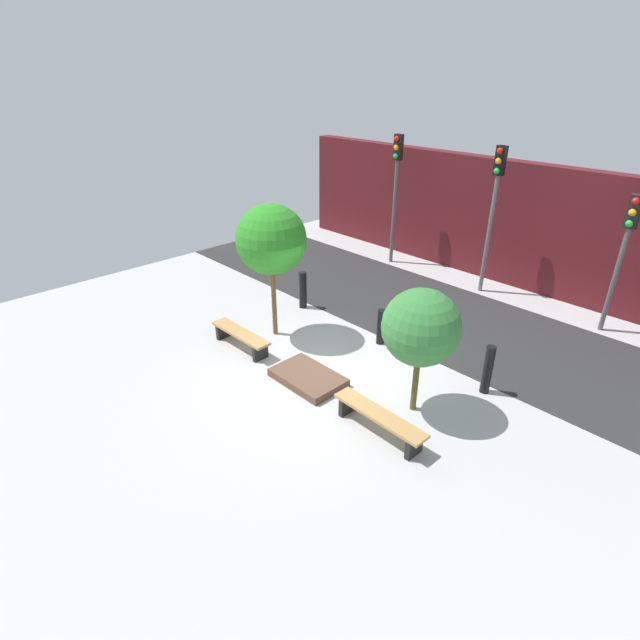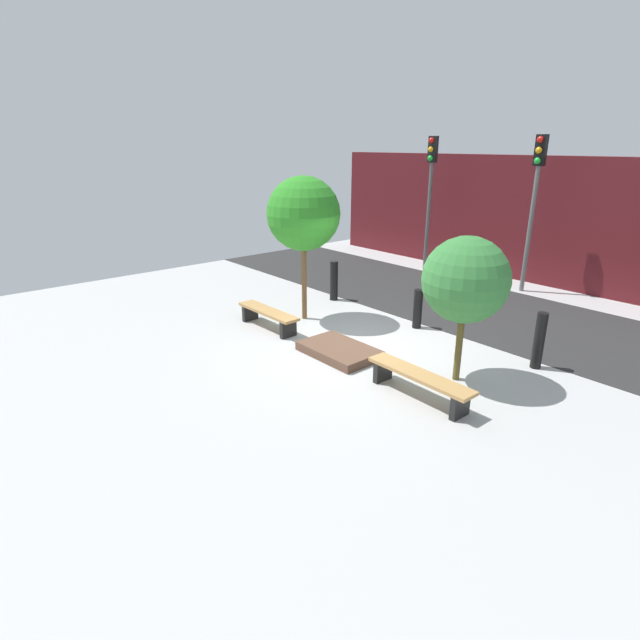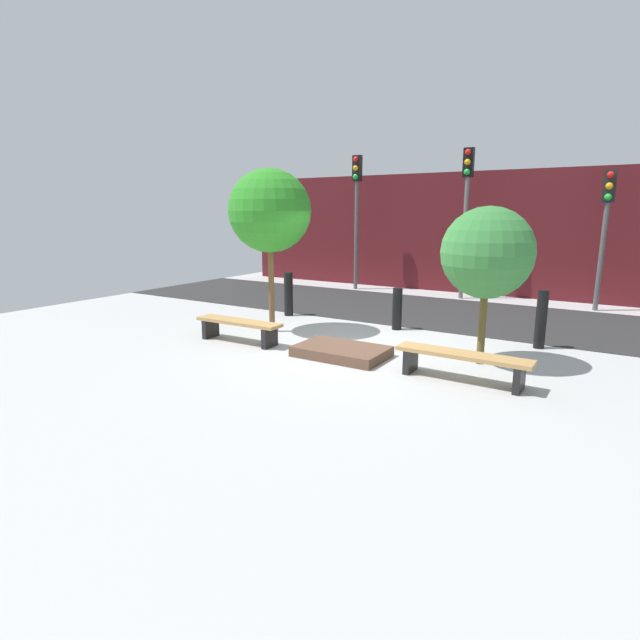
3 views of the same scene
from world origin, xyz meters
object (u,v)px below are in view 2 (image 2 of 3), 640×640
planter_bed (339,351)px  tree_behind_left_bench (303,214)px  bench_right (419,380)px  traffic_light_west (430,180)px  bollard_far_left (334,281)px  traffic_light_mid_west (535,187)px  bollard_center (539,341)px  bench_left (268,315)px  bollard_left (418,309)px  tree_behind_right_bench (466,280)px

planter_bed → tree_behind_left_bench: size_ratio=0.47×
bench_right → traffic_light_west: size_ratio=0.47×
tree_behind_left_bench → planter_bed: bearing=-21.5°
bollard_far_left → traffic_light_mid_west: bearing=58.7°
tree_behind_left_bench → traffic_light_west: 6.33m
bollard_center → traffic_light_west: 8.14m
traffic_light_west → planter_bed: bearing=-63.8°
bollard_center → traffic_light_mid_west: traffic_light_mid_west is taller
planter_bed → traffic_light_mid_west: (0.00, 7.03, 2.77)m
bench_left → bollard_far_left: 2.69m
bench_left → bollard_far_left: size_ratio=1.74×
bollard_left → traffic_light_west: bearing=126.7°
bollard_center → tree_behind_right_bench: bearing=-113.5°
bench_right → bollard_far_left: size_ratio=1.89×
tree_behind_right_bench → bollard_far_left: size_ratio=2.44×
tree_behind_left_bench → bollard_left: size_ratio=3.71×
bollard_far_left → traffic_light_mid_west: size_ratio=0.25×
planter_bed → tree_behind_left_bench: 3.32m
bollard_far_left → bench_right: bearing=-27.5°
bollard_center → planter_bed: bearing=-139.7°
traffic_light_west → bollard_center: bearing=-36.4°
planter_bed → bollard_center: (2.82, 2.39, 0.45)m
bollard_far_left → bollard_center: (5.65, 0.00, 0.02)m
bench_left → planter_bed: (2.15, 0.20, -0.23)m
tree_behind_left_bench → traffic_light_west: bearing=101.9°
planter_bed → tree_behind_right_bench: bearing=21.5°
bench_right → traffic_light_west: (-5.61, 7.23, 2.54)m
tree_behind_left_bench → bollard_far_left: size_ratio=3.16×
traffic_light_mid_west → bollard_center: bearing=-58.7°
bench_right → tree_behind_left_bench: (-4.30, 1.05, 2.15)m
planter_bed → traffic_light_west: bearing=116.2°
bollard_center → traffic_light_west: bearing=143.6°
bench_right → bollard_center: 2.69m
traffic_light_mid_west → tree_behind_left_bench: bearing=-109.2°
planter_bed → tree_behind_left_bench: (-2.15, 0.85, 2.38)m
bench_left → bench_right: size_ratio=0.92×
bench_left → tree_behind_left_bench: tree_behind_left_bench is taller
bench_left → planter_bed: size_ratio=1.18×
bench_right → tree_behind_right_bench: 1.83m
traffic_light_west → tree_behind_left_bench: bearing=-78.1°
bollard_center → traffic_light_mid_west: (-2.82, 4.64, 2.32)m
traffic_light_west → traffic_light_mid_west: bearing=0.0°
tree_behind_right_bench → bollard_far_left: tree_behind_right_bench is taller
bench_left → tree_behind_left_bench: 2.40m
planter_bed → bollard_left: bearing=90.0°
tree_behind_right_bench → traffic_light_mid_west: (-2.15, 6.18, 1.04)m
bench_right → tree_behind_left_bench: bearing=167.3°
tree_behind_left_bench → bollard_left: tree_behind_left_bench is taller
tree_behind_left_bench → bench_left: bearing=-90.0°
planter_bed → bollard_left: size_ratio=1.73×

